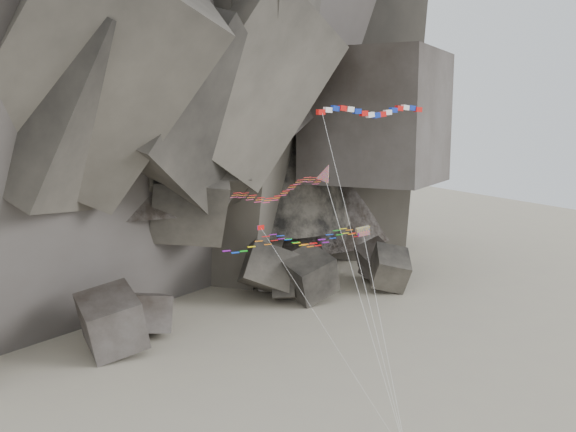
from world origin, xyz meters
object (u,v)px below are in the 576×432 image
delta_kite (276,190)px  parafoil_kite (292,240)px  pennant_kite (286,267)px  banner_kite (372,112)px

delta_kite → parafoil_kite: 4.26m
pennant_kite → banner_kite: bearing=16.9°
parafoil_kite → delta_kite: bearing=139.7°
delta_kite → parafoil_kite: bearing=-51.2°
banner_kite → pennant_kite: banner_kite is taller
banner_kite → parafoil_kite: 15.75m
delta_kite → parafoil_kite: size_ratio=1.30×
delta_kite → pennant_kite: size_ratio=1.28×
pennant_kite → parafoil_kite: bearing=-91.1°
banner_kite → pennant_kite: size_ratio=1.55×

